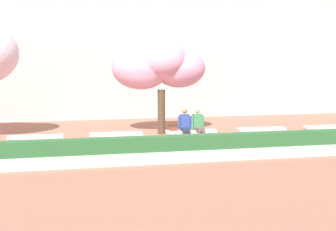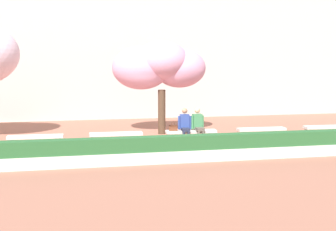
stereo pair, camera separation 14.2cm
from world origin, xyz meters
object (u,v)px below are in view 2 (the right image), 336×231
(stone_bench_near_east, at_px, (191,134))
(person_seated_right, at_px, (198,124))
(stone_bench_east_end, at_px, (261,131))
(stone_bench_far_east, at_px, (327,129))
(stone_bench_center, at_px, (116,137))
(cherry_tree_main, at_px, (159,66))
(handbag, at_px, (173,127))
(person_seated_left, at_px, (185,124))
(stone_bench_near_west, at_px, (35,139))

(stone_bench_near_east, height_order, person_seated_right, person_seated_right)
(stone_bench_east_end, xyz_separation_m, person_seated_right, (-2.56, -0.05, 0.39))
(stone_bench_far_east, bearing_deg, stone_bench_center, 180.00)
(cherry_tree_main, bearing_deg, stone_bench_center, -131.58)
(stone_bench_near_east, distance_m, stone_bench_far_east, 5.63)
(stone_bench_near_east, height_order, stone_bench_east_end, same)
(stone_bench_east_end, height_order, handbag, handbag)
(stone_bench_center, height_order, person_seated_left, person_seated_left)
(person_seated_left, distance_m, person_seated_right, 0.51)
(stone_bench_near_west, relative_size, stone_bench_east_end, 1.00)
(stone_bench_center, xyz_separation_m, stone_bench_east_end, (5.63, 0.00, 0.00))
(stone_bench_near_east, relative_size, stone_bench_far_east, 1.00)
(stone_bench_center, xyz_separation_m, handbag, (2.12, -0.02, 0.27))
(stone_bench_near_west, height_order, stone_bench_near_east, same)
(stone_bench_near_east, height_order, cherry_tree_main, cherry_tree_main)
(stone_bench_east_end, xyz_separation_m, person_seated_left, (-3.07, -0.05, 0.39))
(stone_bench_near_west, xyz_separation_m, stone_bench_near_east, (5.63, 0.00, 0.00))
(stone_bench_near_east, distance_m, person_seated_left, 0.47)
(stone_bench_east_end, relative_size, stone_bench_far_east, 1.00)
(stone_bench_far_east, bearing_deg, handbag, -179.84)
(stone_bench_near_east, xyz_separation_m, stone_bench_east_end, (2.81, 0.00, 0.00))
(stone_bench_near_west, relative_size, handbag, 5.65)
(stone_bench_far_east, height_order, person_seated_right, person_seated_right)
(cherry_tree_main, bearing_deg, person_seated_left, -78.56)
(cherry_tree_main, bearing_deg, person_seated_right, -67.44)
(stone_bench_near_east, xyz_separation_m, stone_bench_far_east, (5.63, 0.00, 0.00))
(stone_bench_near_east, bearing_deg, person_seated_left, -168.17)
(person_seated_left, relative_size, handbag, 3.81)
(stone_bench_center, bearing_deg, stone_bench_near_east, 0.00)
(stone_bench_near_east, xyz_separation_m, person_seated_right, (0.25, -0.05, 0.39))
(stone_bench_far_east, height_order, person_seated_left, person_seated_left)
(stone_bench_far_east, relative_size, person_seated_right, 1.48)
(stone_bench_near_east, bearing_deg, stone_bench_center, 180.00)
(stone_bench_east_end, bearing_deg, stone_bench_near_east, 180.00)
(stone_bench_near_west, height_order, stone_bench_east_end, same)
(stone_bench_near_west, relative_size, person_seated_left, 1.48)
(person_seated_left, relative_size, cherry_tree_main, 0.33)
(handbag, height_order, cherry_tree_main, cherry_tree_main)
(stone_bench_near_west, xyz_separation_m, stone_bench_center, (2.81, 0.00, 0.00))
(stone_bench_far_east, xyz_separation_m, cherry_tree_main, (-6.36, 2.34, 2.51))
(stone_bench_center, distance_m, stone_bench_far_east, 8.44)
(stone_bench_east_end, bearing_deg, stone_bench_center, 180.00)
(stone_bench_east_end, xyz_separation_m, stone_bench_far_east, (2.81, 0.00, 0.00))
(stone_bench_center, height_order, stone_bench_far_east, same)
(person_seated_left, bearing_deg, cherry_tree_main, 101.44)
(stone_bench_near_east, relative_size, stone_bench_east_end, 1.00)
(stone_bench_east_end, relative_size, cherry_tree_main, 0.49)
(stone_bench_center, distance_m, cherry_tree_main, 4.01)
(stone_bench_east_end, bearing_deg, person_seated_right, -178.81)
(handbag, distance_m, cherry_tree_main, 3.25)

